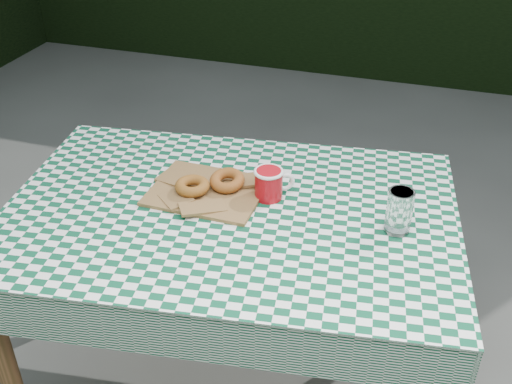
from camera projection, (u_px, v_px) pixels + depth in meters
The scene contains 8 objects.
ground at pixel (279, 372), 2.22m from camera, with size 60.00×60.00×0.00m, color #4D4E49.
table at pixel (232, 308), 1.97m from camera, with size 1.27×0.85×0.75m, color brown.
tablecloth at pixel (229, 210), 1.76m from camera, with size 1.29×0.87×0.01m, color #0B462C.
paper_bag at pixel (207, 190), 1.83m from camera, with size 0.33×0.26×0.02m, color olive.
bagel_front at pixel (192, 186), 1.80m from camera, with size 0.10×0.10×0.03m, color #90561D.
bagel_back at pixel (227, 180), 1.83m from camera, with size 0.10×0.10×0.03m, color #965F1F.
coffee_mug at pixel (269, 184), 1.79m from camera, with size 0.16×0.16×0.09m, color #A80A12, non-canonical shape.
drinking_glass at pixel (399, 211), 1.64m from camera, with size 0.07×0.07×0.13m, color white.
Camera 1 is at (0.38, -1.47, 1.75)m, focal length 43.18 mm.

